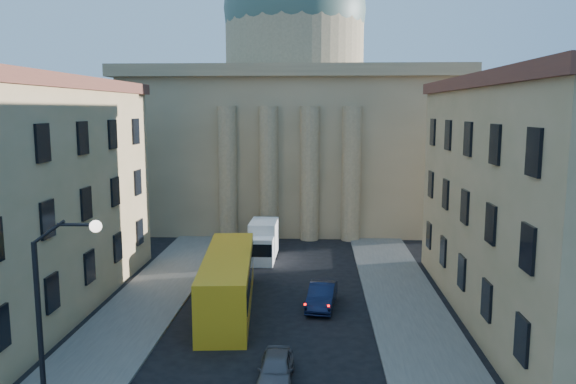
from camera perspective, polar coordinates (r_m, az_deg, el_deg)
name	(u,v)px	position (r m, az deg, el deg)	size (l,w,h in m)	color
sidewalk_left	(115,338)	(33.68, -17.15, -14.03)	(5.00, 60.00, 0.15)	#5A5752
sidewalk_right	(423,345)	(32.33, 13.59, -14.85)	(5.00, 60.00, 0.15)	#5A5752
church	(294,116)	(66.69, 0.65, 7.71)	(68.02, 28.76, 36.60)	#897554
building_right	(562,200)	(36.53, 26.04, -0.78)	(11.60, 26.60, 14.70)	tan
street_lamp	(53,315)	(22.68, -22.78, -11.40)	(2.62, 0.44, 8.83)	black
car_right_far	(276,369)	(27.54, -1.25, -17.50)	(1.62, 4.03, 1.37)	#535258
car_right_distant	(322,296)	(36.94, 3.46, -10.46)	(1.64, 4.70, 1.55)	black
city_bus	(228,280)	(36.44, -6.12, -8.88)	(3.93, 12.83, 3.56)	gold
box_truck	(263,242)	(48.22, -2.57, -5.06)	(2.33, 5.72, 3.12)	white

